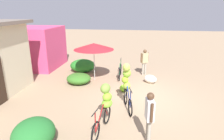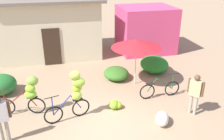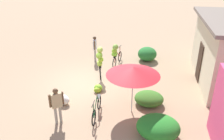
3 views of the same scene
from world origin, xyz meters
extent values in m
plane|color=#9B8063|center=(0.00, 0.00, 0.00)|extent=(60.00, 60.00, 0.00)
cube|color=#D84374|center=(4.16, 6.94, 1.35)|extent=(3.20, 2.80, 2.70)
ellipsoid|color=#246B2C|center=(-3.68, 2.98, 0.42)|extent=(1.29, 1.19, 0.85)
ellipsoid|color=#356C24|center=(1.38, 3.25, 0.28)|extent=(1.18, 1.29, 0.56)
ellipsoid|color=#257B27|center=(3.46, 3.64, 0.39)|extent=(1.37, 1.59, 0.79)
cylinder|color=beige|center=(2.07, 2.55, 1.01)|extent=(0.04, 0.04, 2.01)
cone|color=red|center=(2.07, 2.55, 1.91)|extent=(2.18, 2.18, 0.35)
torus|color=black|center=(-3.21, 1.28, 0.32)|extent=(0.65, 0.15, 0.65)
torus|color=black|center=(-2.15, 1.11, 0.32)|extent=(0.65, 0.15, 0.65)
cylinder|color=maroon|center=(-2.33, 1.14, 0.61)|extent=(0.41, 0.10, 0.59)
cylinder|color=maroon|center=(-2.86, 1.23, 0.61)|extent=(0.72, 0.15, 0.60)
cylinder|color=black|center=(-3.21, 1.28, 0.99)|extent=(0.50, 0.11, 0.03)
cylinder|color=maroon|center=(-3.21, 1.28, 0.66)|extent=(0.04, 0.04, 0.66)
cube|color=black|center=(-2.25, 1.13, 0.68)|extent=(0.38, 0.20, 0.02)
ellipsoid|color=#79BD32|center=(-2.29, 1.09, 0.83)|extent=(0.50, 0.44, 0.28)
ellipsoid|color=#83B82E|center=(-2.27, 1.09, 1.05)|extent=(0.45, 0.41, 0.28)
ellipsoid|color=olive|center=(-2.17, 1.16, 1.30)|extent=(0.46, 0.40, 0.34)
torus|color=black|center=(-1.55, 0.35, 0.33)|extent=(0.66, 0.22, 0.66)
torus|color=black|center=(-0.60, 0.60, 0.33)|extent=(0.66, 0.22, 0.66)
cylinder|color=navy|center=(-0.77, 0.55, 0.63)|extent=(0.37, 0.13, 0.61)
cylinder|color=navy|center=(-1.24, 0.43, 0.63)|extent=(0.65, 0.20, 0.62)
cylinder|color=black|center=(-1.55, 0.35, 1.03)|extent=(0.49, 0.16, 0.03)
cylinder|color=navy|center=(-1.55, 0.35, 0.68)|extent=(0.04, 0.04, 0.70)
cube|color=black|center=(-0.70, 0.57, 0.69)|extent=(0.38, 0.23, 0.02)
ellipsoid|color=#9BC03D|center=(-0.72, 0.55, 0.87)|extent=(0.42, 0.37, 0.33)
ellipsoid|color=#8EBD2A|center=(-0.70, 0.62, 1.11)|extent=(0.38, 0.33, 0.28)
ellipsoid|color=#82B534|center=(-0.62, 0.56, 1.36)|extent=(0.43, 0.35, 0.34)
ellipsoid|color=#97AE42|center=(-0.73, 0.58, 1.63)|extent=(0.38, 0.31, 0.33)
torus|color=black|center=(3.23, 1.18, 0.33)|extent=(0.65, 0.07, 0.65)
torus|color=black|center=(2.13, 1.15, 0.33)|extent=(0.65, 0.07, 0.65)
cylinder|color=#19592D|center=(2.32, 1.16, 0.61)|extent=(0.42, 0.05, 0.58)
cylinder|color=#19592D|center=(2.87, 1.17, 0.61)|extent=(0.74, 0.06, 0.59)
cylinder|color=black|center=(3.23, 1.18, 0.98)|extent=(0.50, 0.04, 0.03)
cylinder|color=#19592D|center=(3.23, 1.18, 0.65)|extent=(0.04, 0.04, 0.66)
cube|color=black|center=(2.24, 1.15, 0.68)|extent=(0.36, 0.15, 0.02)
ellipsoid|color=#85A925|center=(0.80, 0.76, 0.13)|extent=(0.45, 0.47, 0.27)
ellipsoid|color=#78C429|center=(0.66, 0.77, 0.17)|extent=(0.47, 0.51, 0.35)
ellipsoid|color=silver|center=(2.02, -0.54, 0.22)|extent=(0.70, 0.82, 0.44)
cylinder|color=gray|center=(-3.10, -0.28, 0.39)|extent=(0.11, 0.11, 0.78)
cylinder|color=gray|center=(-2.92, -0.25, 0.39)|extent=(0.11, 0.11, 0.78)
cube|color=silver|center=(-3.01, -0.27, 1.09)|extent=(0.43, 0.27, 0.62)
cylinder|color=#4C3321|center=(-3.26, -0.31, 1.12)|extent=(0.08, 0.08, 0.56)
cylinder|color=#4C3321|center=(-2.77, -0.22, 1.12)|extent=(0.08, 0.08, 0.56)
sphere|color=#4C3321|center=(-3.01, -0.27, 1.51)|extent=(0.21, 0.21, 0.21)
cylinder|color=gray|center=(3.41, -0.30, 0.38)|extent=(0.11, 0.11, 0.76)
cylinder|color=gray|center=(3.30, -0.15, 0.38)|extent=(0.11, 0.11, 0.76)
cube|color=tan|center=(3.35, -0.22, 1.06)|extent=(0.40, 0.44, 0.60)
cylinder|color=brown|center=(3.50, -0.42, 1.09)|extent=(0.08, 0.08, 0.54)
cylinder|color=brown|center=(3.20, -0.02, 1.09)|extent=(0.08, 0.08, 0.54)
sphere|color=brown|center=(3.35, -0.22, 1.46)|extent=(0.21, 0.21, 0.21)
camera|label=1|loc=(-8.07, 0.09, 3.82)|focal=31.25mm
camera|label=2|loc=(-1.20, -6.73, 5.03)|focal=38.44mm
camera|label=3|loc=(10.46, 3.16, 5.94)|focal=37.78mm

